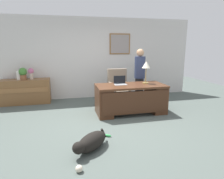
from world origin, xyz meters
TOP-DOWN VIEW (x-y plane):
  - ground_plane at (0.00, 0.00)m, footprint 12.00×12.00m
  - back_wall at (0.01, 2.60)m, footprint 7.00×0.16m
  - desk at (0.71, 0.63)m, footprint 1.82×0.86m
  - credenza at (-2.18, 2.25)m, footprint 1.45×0.50m
  - armchair at (0.63, 1.61)m, footprint 0.60×0.59m
  - person_standing at (1.25, 1.42)m, footprint 0.32×0.32m
  - dog_lying at (-0.59, -1.07)m, footprint 0.71×0.70m
  - laptop at (0.45, 0.78)m, footprint 0.32×0.22m
  - desk_lamp at (1.17, 0.78)m, footprint 0.22×0.22m
  - vase_with_flowers at (-1.98, 2.25)m, footprint 0.17×0.17m
  - vase_empty at (-2.35, 2.25)m, footprint 0.12×0.12m
  - potted_plant at (-2.21, 2.25)m, footprint 0.24×0.24m
  - dog_toy_ball at (-0.83, -1.63)m, footprint 0.11×0.11m
  - dog_toy_bone at (-0.19, -0.62)m, footprint 0.16×0.11m

SIDE VIEW (x-z plane):
  - ground_plane at x=0.00m, z-range 0.00..0.00m
  - dog_toy_bone at x=-0.19m, z-range 0.00..0.05m
  - dog_toy_ball at x=-0.83m, z-range 0.00..0.11m
  - dog_lying at x=-0.59m, z-range 0.00..0.30m
  - credenza at x=-2.18m, z-range 0.00..0.76m
  - desk at x=0.71m, z-range 0.03..0.80m
  - armchair at x=0.63m, z-range -0.05..1.01m
  - laptop at x=0.45m, z-range 0.71..0.94m
  - person_standing at x=1.25m, z-range 0.03..1.71m
  - vase_empty at x=-2.35m, z-range 0.76..1.04m
  - potted_plant at x=-2.21m, z-range 0.78..1.14m
  - vase_with_flowers at x=-1.98m, z-range 0.80..1.15m
  - desk_lamp at x=1.17m, z-range 0.94..1.54m
  - back_wall at x=0.01m, z-range 0.00..2.70m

